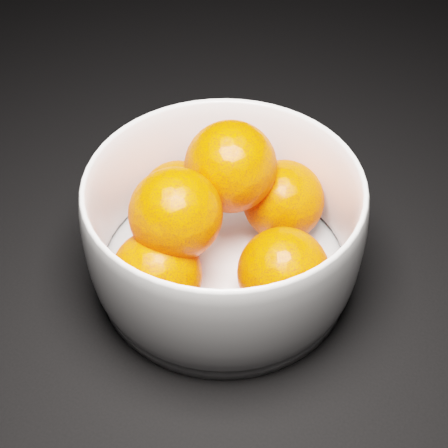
% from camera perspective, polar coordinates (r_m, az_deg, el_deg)
% --- Properties ---
extents(ground, '(3.00, 3.00, 0.00)m').
position_cam_1_polar(ground, '(0.72, -8.18, 9.27)').
color(ground, black).
rests_on(ground, ground).
extents(bowl, '(0.22, 0.22, 0.11)m').
position_cam_1_polar(bowl, '(0.51, 0.00, -0.44)').
color(bowl, silver).
rests_on(bowl, ground).
extents(orange_pile, '(0.18, 0.19, 0.11)m').
position_cam_1_polar(orange_pile, '(0.50, -0.30, 0.49)').
color(orange_pile, '#FF4400').
rests_on(orange_pile, bowl).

